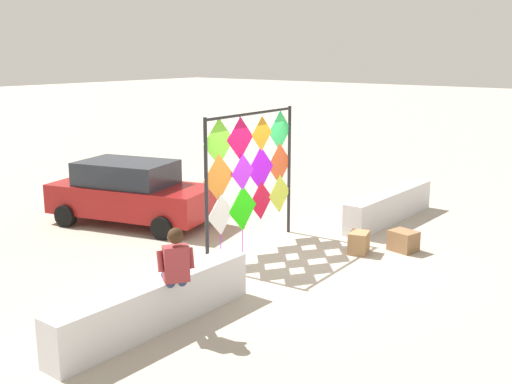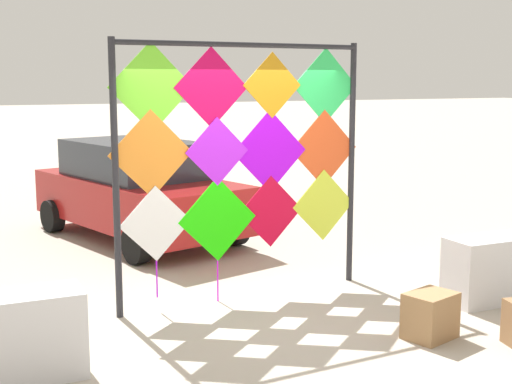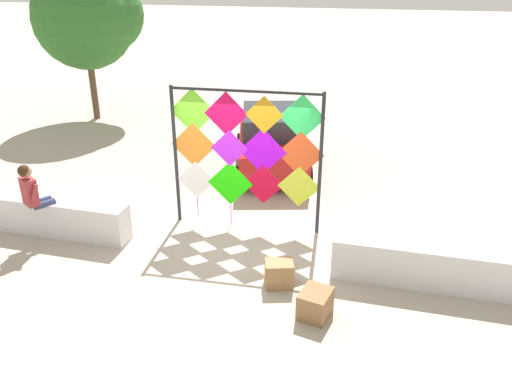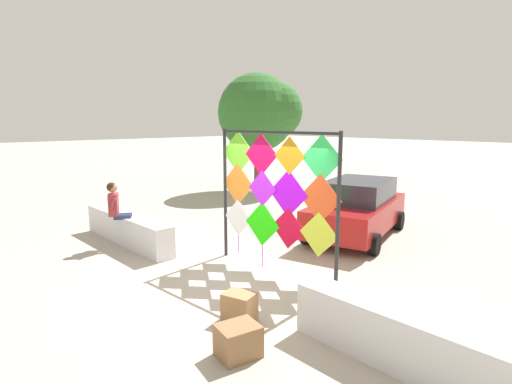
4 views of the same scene
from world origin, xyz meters
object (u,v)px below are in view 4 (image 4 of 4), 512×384
object	(u,v)px
parked_car	(357,208)
cardboard_box_large	(238,341)
kite_display_rack	(275,189)
seated_vendor	(119,209)
cardboard_box_small	(239,307)
tree_broadleaf	(260,111)

from	to	relation	value
parked_car	cardboard_box_large	distance (m)	6.27
kite_display_rack	seated_vendor	size ratio (longest dim) A/B	1.91
seated_vendor	cardboard_box_small	world-z (taller)	seated_vendor
parked_car	tree_broadleaf	distance (m)	7.91
seated_vendor	tree_broadleaf	xyz separation A→B (m)	(-3.43, 7.98, 2.46)
parked_car	seated_vendor	bearing A→B (deg)	-124.45
parked_car	cardboard_box_small	xyz separation A→B (m)	(1.36, -5.26, -0.53)
cardboard_box_small	cardboard_box_large	bearing A→B (deg)	-42.34
cardboard_box_large	tree_broadleaf	world-z (taller)	tree_broadleaf
kite_display_rack	parked_car	xyz separation A→B (m)	(-0.28, 3.38, -0.92)
kite_display_rack	cardboard_box_large	bearing A→B (deg)	-54.72
parked_car	tree_broadleaf	size ratio (longest dim) A/B	0.83
seated_vendor	parked_car	distance (m)	5.94
parked_car	cardboard_box_small	distance (m)	5.46
cardboard_box_large	parked_car	bearing A→B (deg)	109.21
parked_car	cardboard_box_large	size ratio (longest dim) A/B	7.90
parked_car	cardboard_box_large	world-z (taller)	parked_car
tree_broadleaf	seated_vendor	bearing A→B (deg)	-66.71
seated_vendor	cardboard_box_large	world-z (taller)	seated_vendor
kite_display_rack	parked_car	distance (m)	3.52
cardboard_box_large	tree_broadleaf	bearing A→B (deg)	134.58
seated_vendor	cardboard_box_large	xyz separation A→B (m)	(5.41, -1.00, -0.72)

